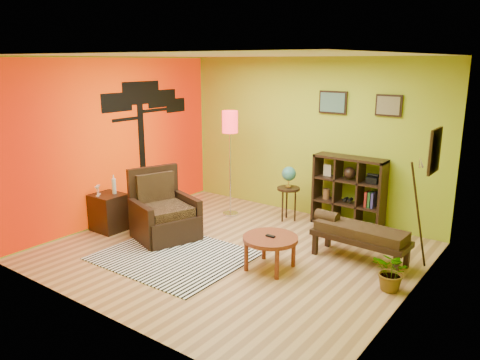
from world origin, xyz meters
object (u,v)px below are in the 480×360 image
Objects in this scene: floor_lamp at (230,131)px; armchair at (163,217)px; bench at (358,233)px; coffee_table at (270,241)px; cube_shelf at (349,192)px; potted_plant at (392,276)px; globe_table at (289,180)px; side_cabinet at (109,212)px.

armchair is at bearing -97.22° from floor_lamp.
coffee_table is at bearing -130.85° from bench.
floor_lamp is at bearing -161.02° from cube_shelf.
bench is 2.74× the size of potted_plant.
globe_table is (-0.83, 1.86, 0.34)m from coffee_table.
bench is at bearing 139.32° from potted_plant.
cube_shelf is 0.87× the size of bench.
floor_lamp is 3.80m from potted_plant.
floor_lamp reaches higher than side_cabinet.
side_cabinet is at bearing -121.94° from floor_lamp.
side_cabinet reaches higher than potted_plant.
globe_table is at bearing 57.40° from armchair.
coffee_table reaches higher than potted_plant.
bench is (2.84, 0.96, 0.07)m from armchair.
bench is (3.79, 1.28, 0.09)m from side_cabinet.
floor_lamp is (0.19, 1.50, 1.20)m from armchair.
side_cabinet is 4.55m from potted_plant.
armchair reaches higher than coffee_table.
side_cabinet is at bearing -141.25° from cube_shelf.
bench is at bearing -61.05° from cube_shelf.
potted_plant is at bearing -32.49° from globe_table.
coffee_table is at bearing -39.37° from floor_lamp.
coffee_table is 2.62m from floor_lamp.
cube_shelf is at bearing 118.95° from bench.
cube_shelf reaches higher than potted_plant.
cube_shelf is at bearing 18.11° from globe_table.
armchair is 3.57m from potted_plant.
globe_table is at bearing 113.95° from coffee_table.
floor_lamp reaches higher than potted_plant.
side_cabinet is 2.46m from floor_lamp.
armchair is 0.60× the size of floor_lamp.
coffee_table is 1.59m from potted_plant.
side_cabinet is (-0.94, -0.32, -0.02)m from armchair.
potted_plant is (0.71, -0.61, -0.20)m from bench.
cube_shelf is (0.98, 0.32, -0.13)m from globe_table.
floor_lamp reaches higher than armchair.
cube_shelf is 2.37× the size of potted_plant.
cube_shelf is (0.16, 2.18, 0.21)m from coffee_table.
potted_plant is at bearing -40.68° from bench.
armchair is (-2.01, -0.00, -0.06)m from coffee_table.
floor_lamp reaches higher than cube_shelf.
cube_shelf is (2.17, 2.18, 0.27)m from armchair.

